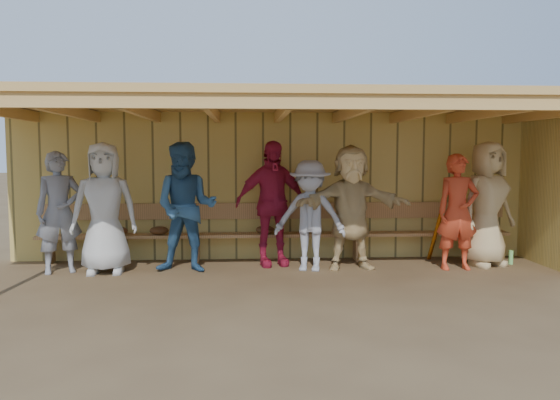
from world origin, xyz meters
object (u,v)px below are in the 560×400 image
object	(u,v)px
player_a	(59,212)
player_f	(351,207)
player_b	(104,208)
player_h	(487,204)
player_c	(186,207)
player_e	(310,216)
bench	(277,228)
player_g	(458,212)
player_d	(272,203)

from	to	relation	value
player_a	player_f	world-z (taller)	player_f
player_b	player_h	distance (m)	5.75
player_c	player_a	bearing A→B (deg)	-174.58
player_b	player_f	size ratio (longest dim) A/B	1.02
player_b	player_e	world-z (taller)	player_b
player_c	bench	bearing A→B (deg)	36.11
player_b	player_f	world-z (taller)	player_b
player_c	player_g	distance (m)	4.03
player_h	bench	world-z (taller)	player_h
player_f	bench	size ratio (longest dim) A/B	0.25
player_e	player_h	bearing A→B (deg)	18.03
player_e	player_h	size ratio (longest dim) A/B	0.85
player_c	bench	xyz separation A→B (m)	(1.38, 0.79, -0.42)
player_e	bench	xyz separation A→B (m)	(-0.44, 0.81, -0.29)
player_e	player_f	xyz separation A→B (m)	(0.63, 0.09, 0.12)
player_b	player_h	xyz separation A→B (m)	(5.75, 0.18, 0.01)
player_c	player_e	bearing A→B (deg)	5.77
player_a	bench	xyz separation A→B (m)	(3.20, 0.75, -0.36)
player_b	bench	xyz separation A→B (m)	(2.55, 0.81, -0.42)
player_d	player_h	distance (m)	3.32
player_b	player_g	size ratio (longest dim) A/B	1.10
player_h	player_g	bearing A→B (deg)	-179.72
player_e	player_f	world-z (taller)	player_f
player_h	bench	bearing A→B (deg)	146.22
player_f	bench	xyz separation A→B (m)	(-1.07, 0.72, -0.41)
player_a	player_b	bearing A→B (deg)	-28.78
player_f	player_h	distance (m)	2.13
player_c	player_f	distance (m)	2.45
player_a	player_b	size ratio (longest dim) A/B	0.93
player_b	player_e	size ratio (longest dim) A/B	1.16
player_b	player_f	xyz separation A→B (m)	(3.62, 0.09, -0.02)
player_d	player_h	bearing A→B (deg)	-18.05
player_e	player_h	world-z (taller)	player_h
player_c	player_d	xyz separation A→B (m)	(1.27, 0.38, 0.01)
player_e	player_f	size ratio (longest dim) A/B	0.88
player_a	player_g	xyz separation A→B (m)	(5.86, -0.11, -0.02)
player_e	player_g	xyz separation A→B (m)	(2.21, -0.06, 0.05)
player_b	player_c	xyz separation A→B (m)	(1.17, 0.02, 0.00)
player_c	player_h	world-z (taller)	player_h
player_c	player_d	distance (m)	1.32
player_d	player_c	bearing A→B (deg)	-177.33
player_g	player_h	size ratio (longest dim) A/B	0.90
player_d	bench	bearing A→B (deg)	60.71
player_c	player_f	xyz separation A→B (m)	(2.45, 0.07, -0.02)
player_e	player_g	bearing A→B (deg)	12.91
player_f	bench	bearing A→B (deg)	144.09
player_d	player_e	size ratio (longest dim) A/B	1.18
player_h	player_d	bearing A→B (deg)	153.42
player_c	player_h	xyz separation A→B (m)	(4.58, 0.15, 0.01)
player_e	player_c	bearing A→B (deg)	-166.23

